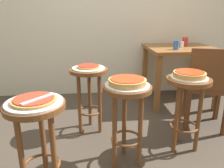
# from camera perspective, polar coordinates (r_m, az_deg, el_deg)

# --- Properties ---
(ground_plane) EXTENTS (6.00, 6.00, 0.00)m
(ground_plane) POSITION_cam_1_polar(r_m,az_deg,el_deg) (2.00, 3.89, -17.85)
(ground_plane) COLOR #42382D
(stool_foreground) EXTENTS (0.36, 0.36, 0.65)m
(stool_foreground) POSITION_cam_1_polar(r_m,az_deg,el_deg) (1.48, -18.41, -10.83)
(stool_foreground) COLOR brown
(stool_foreground) RESTS_ON ground_plane
(serving_plate_foreground) EXTENTS (0.34, 0.34, 0.01)m
(serving_plate_foreground) POSITION_cam_1_polar(r_m,az_deg,el_deg) (1.41, -19.12, -4.40)
(serving_plate_foreground) COLOR silver
(serving_plate_foreground) RESTS_ON stool_foreground
(pizza_foreground) EXTENTS (0.27, 0.27, 0.02)m
(pizza_foreground) POSITION_cam_1_polar(r_m,az_deg,el_deg) (1.40, -19.18, -3.79)
(pizza_foreground) COLOR #B78442
(pizza_foreground) RESTS_ON serving_plate_foreground
(stool_middle) EXTENTS (0.36, 0.36, 0.65)m
(stool_middle) POSITION_cam_1_polar(r_m,az_deg,el_deg) (1.71, 3.76, -6.01)
(stool_middle) COLOR brown
(stool_middle) RESTS_ON ground_plane
(serving_plate_middle) EXTENTS (0.33, 0.33, 0.01)m
(serving_plate_middle) POSITION_cam_1_polar(r_m,az_deg,el_deg) (1.64, 3.89, -0.29)
(serving_plate_middle) COLOR silver
(serving_plate_middle) RESTS_ON stool_middle
(pizza_middle) EXTENTS (0.28, 0.28, 0.05)m
(pizza_middle) POSITION_cam_1_polar(r_m,az_deg,el_deg) (1.63, 3.91, 0.66)
(pizza_middle) COLOR tan
(pizza_middle) RESTS_ON serving_plate_middle
(stool_leftside) EXTENTS (0.36, 0.36, 0.65)m
(stool_leftside) POSITION_cam_1_polar(r_m,az_deg,el_deg) (1.99, 18.46, -3.40)
(stool_leftside) COLOR brown
(stool_leftside) RESTS_ON ground_plane
(serving_plate_leftside) EXTENTS (0.30, 0.30, 0.01)m
(serving_plate_leftside) POSITION_cam_1_polar(r_m,az_deg,el_deg) (1.93, 18.98, 1.56)
(serving_plate_leftside) COLOR white
(serving_plate_leftside) RESTS_ON stool_leftside
(pizza_leftside) EXTENTS (0.26, 0.26, 0.05)m
(pizza_leftside) POSITION_cam_1_polar(r_m,az_deg,el_deg) (1.93, 19.06, 2.37)
(pizza_leftside) COLOR tan
(pizza_leftside) RESTS_ON serving_plate_leftside
(stool_rear) EXTENTS (0.36, 0.36, 0.65)m
(stool_rear) POSITION_cam_1_polar(r_m,az_deg,el_deg) (2.20, -5.82, -0.50)
(stool_rear) COLOR brown
(stool_rear) RESTS_ON ground_plane
(serving_plate_rear) EXTENTS (0.31, 0.31, 0.01)m
(serving_plate_rear) POSITION_cam_1_polar(r_m,az_deg,el_deg) (2.15, -5.97, 4.04)
(serving_plate_rear) COLOR white
(serving_plate_rear) RESTS_ON stool_rear
(pizza_rear) EXTENTS (0.22, 0.22, 0.02)m
(pizza_rear) POSITION_cam_1_polar(r_m,az_deg,el_deg) (2.15, -5.98, 4.45)
(pizza_rear) COLOR #B78442
(pizza_rear) RESTS_ON serving_plate_rear
(dining_table) EXTENTS (0.85, 0.76, 0.74)m
(dining_table) POSITION_cam_1_polar(r_m,az_deg,el_deg) (3.05, 16.83, 6.66)
(dining_table) COLOR brown
(dining_table) RESTS_ON ground_plane
(cup_near_edge) EXTENTS (0.06, 0.06, 0.11)m
(cup_near_edge) POSITION_cam_1_polar(r_m,az_deg,el_deg) (2.79, 15.95, 9.51)
(cup_near_edge) COLOR #3360B2
(cup_near_edge) RESTS_ON dining_table
(cup_far_edge) EXTENTS (0.07, 0.07, 0.11)m
(cup_far_edge) POSITION_cam_1_polar(r_m,az_deg,el_deg) (3.17, 18.01, 10.24)
(cup_far_edge) COLOR red
(cup_far_edge) RESTS_ON dining_table
(condiment_shaker) EXTENTS (0.04, 0.04, 0.07)m
(condiment_shaker) POSITION_cam_1_polar(r_m,az_deg,el_deg) (3.00, 17.32, 9.57)
(condiment_shaker) COLOR white
(condiment_shaker) RESTS_ON dining_table
(wooden_chair) EXTENTS (0.50, 0.50, 0.85)m
(wooden_chair) POSITION_cam_1_polar(r_m,az_deg,el_deg) (2.43, 23.04, -0.34)
(wooden_chair) COLOR #5B3319
(wooden_chair) RESTS_ON ground_plane
(pizza_server_knife) EXTENTS (0.17, 0.18, 0.01)m
(pizza_server_knife) POSITION_cam_1_polar(r_m,az_deg,el_deg) (1.37, -18.21, -3.54)
(pizza_server_knife) COLOR silver
(pizza_server_knife) RESTS_ON pizza_foreground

